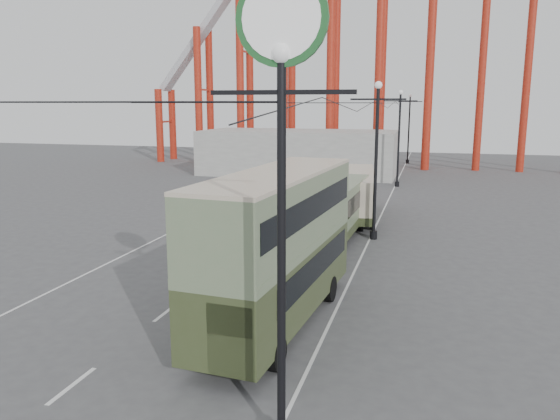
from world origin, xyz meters
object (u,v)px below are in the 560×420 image
(double_decker_bus, at_px, (278,241))
(pedestrian, at_px, (267,281))
(single_decker_cream, at_px, (354,192))
(lamp_post_near, at_px, (282,113))
(single_decker_green, at_px, (330,211))

(double_decker_bus, height_order, pedestrian, double_decker_bus)
(single_decker_cream, distance_m, pedestrian, 17.54)
(single_decker_cream, height_order, pedestrian, single_decker_cream)
(single_decker_cream, bearing_deg, pedestrian, -101.14)
(lamp_post_near, distance_m, pedestrian, 12.07)
(double_decker_bus, xyz_separation_m, pedestrian, (-1.12, 2.31, -2.36))
(single_decker_cream, bearing_deg, single_decker_green, -100.41)
(lamp_post_near, height_order, double_decker_bus, lamp_post_near)
(lamp_post_near, xyz_separation_m, double_decker_bus, (-2.04, 6.97, -4.67))
(double_decker_bus, distance_m, single_decker_cream, 19.83)
(double_decker_bus, xyz_separation_m, single_decker_cream, (0.06, 19.78, -1.33))
(pedestrian, bearing_deg, lamp_post_near, 86.75)
(double_decker_bus, xyz_separation_m, single_decker_green, (-0.35, 12.29, -1.29))
(lamp_post_near, relative_size, pedestrian, 6.48)
(single_decker_cream, bearing_deg, lamp_post_near, -93.04)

